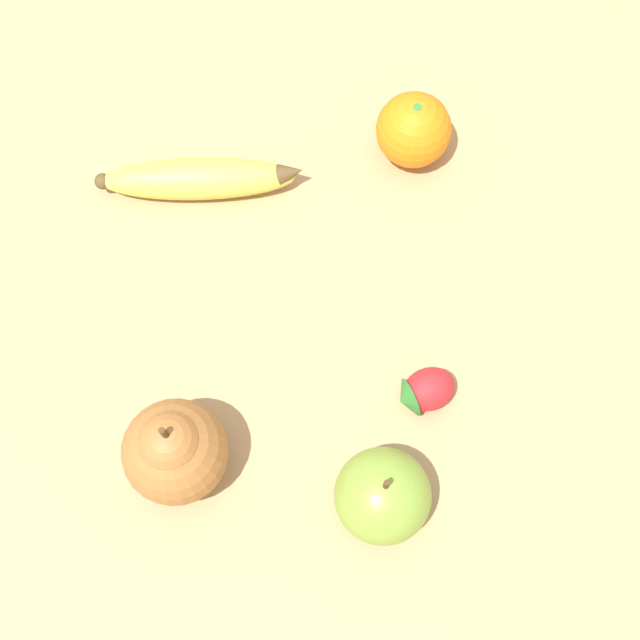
# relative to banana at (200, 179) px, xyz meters

# --- Properties ---
(ground_plane) EXTENTS (3.00, 3.00, 0.00)m
(ground_plane) POSITION_rel_banana_xyz_m (0.13, 0.15, -0.02)
(ground_plane) COLOR tan
(banana) EXTENTS (0.05, 0.19, 0.04)m
(banana) POSITION_rel_banana_xyz_m (0.00, 0.00, 0.00)
(banana) COLOR #DBCC4C
(banana) RESTS_ON ground_plane
(orange) EXTENTS (0.07, 0.07, 0.07)m
(orange) POSITION_rel_banana_xyz_m (-0.05, 0.19, 0.02)
(orange) COLOR orange
(orange) RESTS_ON ground_plane
(pear) EXTENTS (0.08, 0.08, 0.10)m
(pear) POSITION_rel_banana_xyz_m (0.26, 0.01, 0.03)
(pear) COLOR #A36633
(pear) RESTS_ON ground_plane
(strawberry) EXTENTS (0.05, 0.06, 0.04)m
(strawberry) POSITION_rel_banana_xyz_m (0.19, 0.21, -0.00)
(strawberry) COLOR red
(strawberry) RESTS_ON ground_plane
(apple) EXTENTS (0.08, 0.08, 0.08)m
(apple) POSITION_rel_banana_xyz_m (0.28, 0.17, 0.02)
(apple) COLOR olive
(apple) RESTS_ON ground_plane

